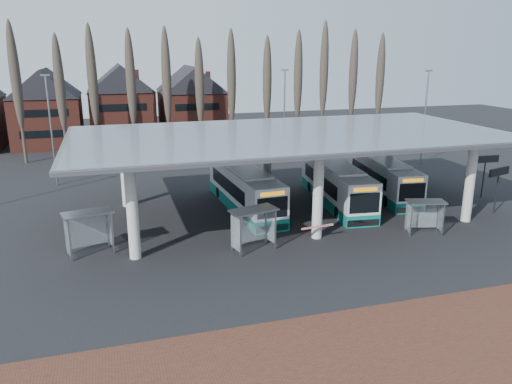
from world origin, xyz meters
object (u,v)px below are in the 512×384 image
object	(u,v)px
bus_1	(244,189)
shelter_0	(88,223)
bus_2	(336,185)
shelter_1	(253,220)
shelter_2	(425,209)
bus_3	(383,177)

from	to	relation	value
bus_1	shelter_0	bearing A→B (deg)	-155.61
bus_2	shelter_1	size ratio (longest dim) A/B	3.80
shelter_0	shelter_2	world-z (taller)	shelter_0
bus_1	bus_3	distance (m)	12.74
shelter_0	shelter_1	xyz separation A→B (m)	(9.94, -2.30, -0.01)
bus_2	bus_1	bearing A→B (deg)	179.77
bus_2	shelter_0	size ratio (longest dim) A/B	3.77
bus_1	bus_2	size ratio (longest dim) A/B	1.00
shelter_2	shelter_0	bearing A→B (deg)	-172.55
bus_1	shelter_1	bearing A→B (deg)	-105.14
shelter_1	shelter_2	distance (m)	12.14
bus_1	bus_3	bearing A→B (deg)	-0.85
bus_1	shelter_1	xyz separation A→B (m)	(-1.77, -8.44, 0.41)
bus_1	shelter_2	distance (m)	13.76
bus_2	shelter_1	xyz separation A→B (m)	(-9.37, -7.58, 0.41)
bus_1	shelter_1	world-z (taller)	bus_1
bus_2	shelter_1	distance (m)	12.06
bus_1	bus_2	world-z (taller)	bus_1
bus_1	shelter_1	distance (m)	8.63
shelter_2	bus_2	bearing A→B (deg)	123.54
bus_2	shelter_2	world-z (taller)	bus_2
bus_1	shelter_2	world-z (taller)	bus_1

